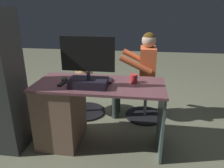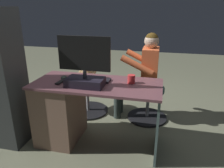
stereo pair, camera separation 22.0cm
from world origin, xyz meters
TOP-DOWN VIEW (x-y plane):
  - ground_plane at (0.00, 0.00)m, footprint 10.00×10.00m
  - desk at (0.35, 0.41)m, footprint 1.35×0.61m
  - monitor at (0.08, 0.52)m, footprint 0.52×0.22m
  - keyboard at (0.08, 0.34)m, footprint 0.42×0.14m
  - computer_mouse at (0.39, 0.37)m, footprint 0.06×0.10m
  - cup at (-0.35, 0.33)m, footprint 0.08×0.08m
  - tv_remote at (0.37, 0.49)m, footprint 0.06×0.15m
  - office_chair_teddy at (0.37, -0.31)m, footprint 0.59×0.59m
  - teddy_bear at (0.37, -0.32)m, footprint 0.24×0.25m
  - visitor_chair at (-0.50, -0.30)m, footprint 0.55×0.55m
  - person at (-0.41, -0.30)m, footprint 0.56×0.47m
  - equipment_rack at (1.02, 0.59)m, footprint 0.44×0.36m

SIDE VIEW (x-z plane):
  - ground_plane at x=0.00m, z-range 0.00..0.00m
  - office_chair_teddy at x=0.37m, z-range 0.02..0.48m
  - visitor_chair at x=-0.50m, z-range 0.03..0.49m
  - desk at x=0.35m, z-range 0.02..0.76m
  - teddy_bear at x=0.37m, z-range 0.45..0.81m
  - person at x=-0.41m, z-range 0.10..1.28m
  - tv_remote at x=0.37m, z-range 0.73..0.75m
  - keyboard at x=0.08m, z-range 0.73..0.75m
  - equipment_rack at x=1.02m, z-range 0.00..1.48m
  - computer_mouse at x=0.39m, z-range 0.73..0.77m
  - cup at x=-0.35m, z-range 0.73..0.82m
  - monitor at x=0.08m, z-range 0.64..1.14m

